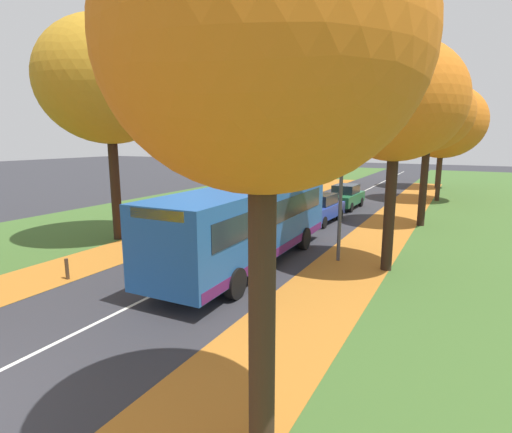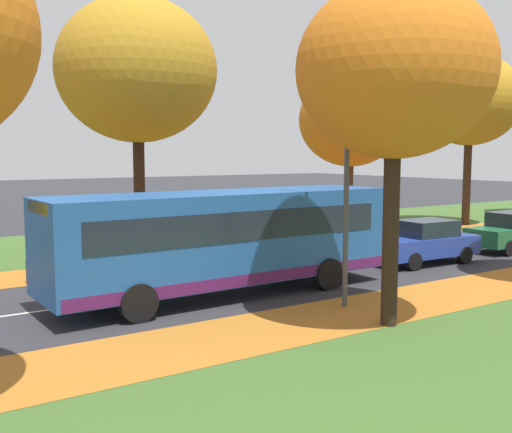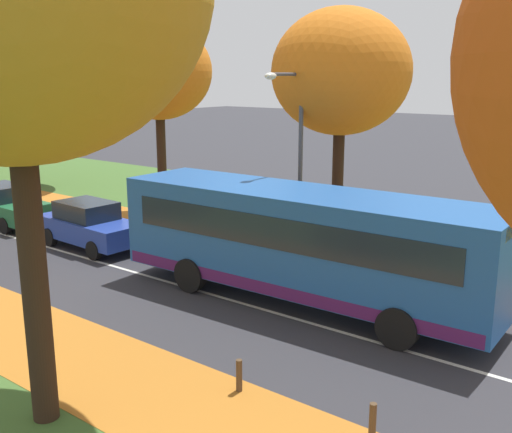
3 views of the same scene
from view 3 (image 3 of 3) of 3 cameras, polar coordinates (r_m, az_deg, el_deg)
The scene contains 13 objects.
leaf_litter_left at distance 14.66m, azimuth -19.90°, elevation -11.09°, with size 2.80×60.00×0.00m, color #B26B23.
grass_verge_right at distance 27.78m, azimuth -2.62°, elevation 1.09°, with size 12.00×90.00×0.01m, color #3D6028.
leaf_litter_right at distance 20.68m, azimuth 1.93°, elevation -3.17°, with size 2.80×60.00×0.00m, color #B26B23.
road_centre_line at distance 21.78m, azimuth -18.40°, elevation -3.03°, with size 0.12×80.00×0.01m, color silver.
tree_right_near at distance 20.05m, azimuth 8.10°, elevation 13.41°, with size 4.53×4.53×8.02m.
tree_right_mid at distance 25.73m, azimuth -9.27°, elevation 13.44°, with size 4.44×4.44×8.04m.
tree_right_far at distance 34.02m, azimuth -21.40°, elevation 12.58°, with size 6.03×6.03×8.70m.
bollard_fourth at distance 10.42m, azimuth 11.03°, elevation -18.82°, with size 0.12×0.12×0.73m, color #4C3823.
bollard_fifth at distance 11.72m, azimuth -1.62°, elevation -14.92°, with size 0.12×0.12×0.65m, color #4C3823.
streetlamp_right at distance 18.44m, azimuth 3.71°, elevation 6.63°, with size 1.89×0.28×6.00m.
bus at distance 15.63m, azimuth 4.43°, elevation -2.19°, with size 2.85×10.46×2.98m.
car_blue_lead at distance 21.56m, azimuth -15.60°, elevation -0.77°, with size 1.93×4.27×1.62m.
car_green_following at distance 26.00m, azimuth -22.81°, elevation 1.03°, with size 1.84×4.23×1.62m.
Camera 3 is at (-11.56, 2.50, 5.86)m, focal length 42.00 mm.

